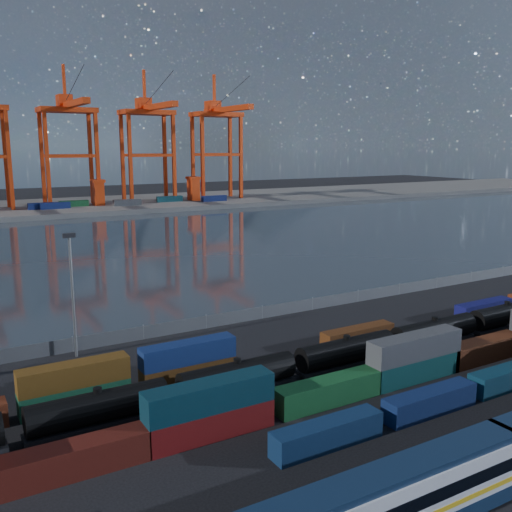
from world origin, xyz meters
TOP-DOWN VIEW (x-y plane):
  - ground at (0.00, 0.00)m, footprint 700.00×700.00m
  - harbor_water at (0.00, 105.00)m, footprint 700.00×700.00m
  - far_quay at (0.00, 210.00)m, footprint 700.00×70.00m
  - container_row_south at (3.14, -9.34)m, footprint 139.15×2.35m
  - container_row_mid at (6.13, -2.18)m, footprint 142.37×2.63m
  - container_row_north at (-16.94, 10.71)m, footprint 141.43×2.35m
  - tanker_string at (-1.74, 4.59)m, footprint 107.24×3.06m
  - waterfront_fence at (-0.00, 28.00)m, footprint 160.12×0.12m
  - yard_light_mast at (-30.00, 26.00)m, footprint 1.60×0.40m
  - gantry_cranes at (-7.50, 203.39)m, footprint 198.40×44.93m
  - quay_containers at (-11.00, 195.46)m, footprint 172.58×10.99m
  - straddle_carriers at (-2.50, 200.00)m, footprint 140.00×7.00m

SIDE VIEW (x-z plane):
  - ground at x=0.00m, z-range 0.00..0.00m
  - harbor_water at x=0.00m, z-range 0.01..0.01m
  - far_quay at x=0.00m, z-range 0.00..2.00m
  - waterfront_fence at x=0.00m, z-range -0.10..2.10m
  - container_row_north at x=-16.94m, z-range -0.63..4.38m
  - container_row_south at x=3.14m, z-range -0.36..4.65m
  - tanker_string at x=-1.74m, z-range 0.01..4.38m
  - container_row_mid at x=6.13m, z-range -0.41..5.20m
  - quay_containers at x=-11.00m, z-range 2.00..4.60m
  - straddle_carriers at x=-2.50m, z-range 2.27..13.37m
  - yard_light_mast at x=-30.00m, z-range 1.00..17.60m
  - gantry_cranes at x=-7.50m, z-range 6.87..67.71m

